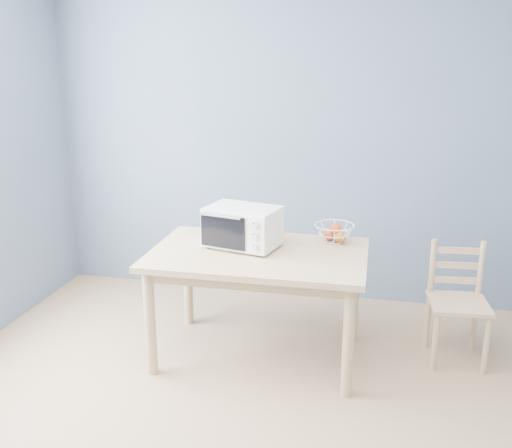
% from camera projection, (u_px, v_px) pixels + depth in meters
% --- Properties ---
extents(room, '(4.01, 4.51, 2.61)m').
position_uv_depth(room, '(214.00, 216.00, 2.49)').
color(room, '#A4805B').
rests_on(room, ground).
extents(dining_table, '(1.40, 0.90, 0.75)m').
position_uv_depth(dining_table, '(258.00, 266.00, 3.74)').
color(dining_table, tan).
rests_on(dining_table, ground).
extents(toaster_oven, '(0.53, 0.42, 0.28)m').
position_uv_depth(toaster_oven, '(240.00, 226.00, 3.77)').
color(toaster_oven, white).
rests_on(toaster_oven, dining_table).
extents(fruit_basket, '(0.29, 0.29, 0.14)m').
position_uv_depth(fruit_basket, '(335.00, 232.00, 3.88)').
color(fruit_basket, white).
rests_on(fruit_basket, dining_table).
extents(dining_chair, '(0.40, 0.40, 0.79)m').
position_uv_depth(dining_chair, '(457.00, 304.00, 3.79)').
color(dining_chair, tan).
rests_on(dining_chair, ground).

